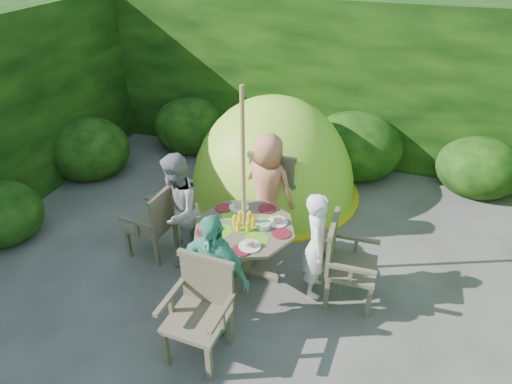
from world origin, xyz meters
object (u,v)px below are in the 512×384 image
(dome_tent, at_px, (272,192))
(garden_chair_front, at_px, (201,308))
(patio_table, at_px, (245,234))
(garden_chair_right, at_px, (345,261))
(child_left, at_px, (177,210))
(garden_chair_left, at_px, (155,221))
(child_back, at_px, (268,188))
(garden_chair_back, at_px, (275,186))
(child_front, at_px, (213,274))
(parasol_pole, at_px, (243,190))
(child_right, at_px, (317,245))

(dome_tent, bearing_deg, garden_chair_front, -69.24)
(patio_table, bearing_deg, garden_chair_front, -91.11)
(garden_chair_front, bearing_deg, patio_table, 92.00)
(garden_chair_right, height_order, dome_tent, dome_tent)
(child_left, distance_m, dome_tent, 1.99)
(garden_chair_left, xyz_separation_m, child_back, (1.12, 0.79, 0.22))
(garden_chair_left, xyz_separation_m, garden_chair_back, (1.13, 1.07, 0.09))
(child_front, bearing_deg, garden_chair_back, 99.87)
(garden_chair_back, distance_m, dome_tent, 0.93)
(child_left, height_order, dome_tent, dome_tent)
(parasol_pole, xyz_separation_m, garden_chair_back, (0.02, 1.09, -0.55))
(child_back, bearing_deg, parasol_pole, 99.20)
(garden_chair_right, relative_size, child_back, 0.67)
(garden_chair_left, bearing_deg, child_right, 94.82)
(child_back, distance_m, child_front, 1.60)
(garden_chair_back, bearing_deg, child_right, 124.89)
(garden_chair_right, height_order, garden_chair_left, garden_chair_right)
(garden_chair_back, bearing_deg, child_back, 88.25)
(child_right, xyz_separation_m, child_back, (-0.79, 0.81, 0.08))
(patio_table, height_order, parasol_pole, parasol_pole)
(patio_table, height_order, child_left, child_left)
(garden_chair_back, bearing_deg, child_front, 88.60)
(child_right, distance_m, child_left, 1.60)
(patio_table, distance_m, garden_chair_front, 1.10)
(child_right, xyz_separation_m, child_left, (-1.60, 0.03, 0.07))
(child_left, bearing_deg, parasol_pole, 72.37)
(patio_table, distance_m, child_left, 0.81)
(garden_chair_right, distance_m, child_front, 1.37)
(dome_tent, bearing_deg, child_right, -43.87)
(garden_chair_right, height_order, child_right, child_right)
(child_right, bearing_deg, child_back, 34.03)
(child_back, bearing_deg, child_left, 54.20)
(child_front, bearing_deg, child_back, 99.93)
(child_back, relative_size, child_front, 1.06)
(patio_table, height_order, garden_chair_front, garden_chair_front)
(child_back, bearing_deg, garden_chair_right, 153.01)
(garden_chair_right, bearing_deg, child_right, 86.26)
(parasol_pole, height_order, child_back, parasol_pole)
(garden_chair_right, xyz_separation_m, garden_chair_left, (-2.20, 0.04, -0.03))
(garden_chair_back, bearing_deg, garden_chair_right, 133.76)
(garden_chair_right, xyz_separation_m, child_left, (-1.90, 0.04, 0.19))
(garden_chair_front, height_order, child_right, child_right)
(garden_chair_right, bearing_deg, dome_tent, 34.13)
(parasol_pole, xyz_separation_m, dome_tent, (-0.23, 1.80, -1.10))
(child_right, height_order, child_front, child_front)
(parasol_pole, distance_m, dome_tent, 2.12)
(patio_table, relative_size, garden_chair_left, 1.33)
(parasol_pole, relative_size, dome_tent, 0.75)
(garden_chair_front, bearing_deg, garden_chair_left, 137.45)
(garden_chair_right, bearing_deg, parasol_pole, 86.84)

